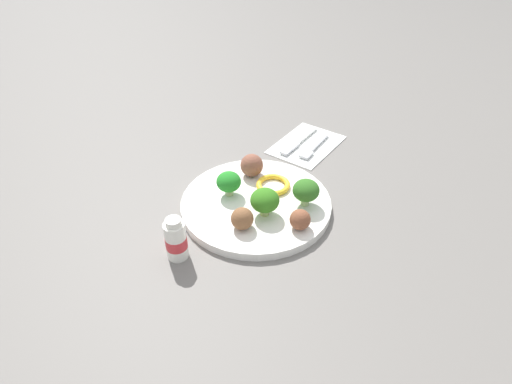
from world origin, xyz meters
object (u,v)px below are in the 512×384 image
at_px(fork, 312,146).
at_px(yogurt_bottle, 176,240).
at_px(plate, 256,204).
at_px(meatball_front_left, 242,219).
at_px(meatball_center, 300,220).
at_px(broccoli_floret_front_right, 306,191).
at_px(knife, 298,141).
at_px(broccoli_floret_far_rim, 265,201).
at_px(broccoli_floret_back_right, 229,182).
at_px(pepper_ring_center, 273,185).
at_px(napkin, 306,144).
at_px(meatball_near_rim, 252,165).

height_order(fork, yogurt_bottle, yogurt_bottle).
distance_m(plate, meatball_front_left, 0.08).
height_order(meatball_center, meatball_front_left, meatball_front_left).
bearing_deg(broccoli_floret_front_right, knife, -149.27).
xyz_separation_m(broccoli_floret_far_rim, broccoli_floret_back_right, (-0.01, -0.09, -0.00)).
xyz_separation_m(plate, broccoli_floret_far_rim, (0.02, 0.03, 0.04)).
height_order(pepper_ring_center, fork, pepper_ring_center).
bearing_deg(meatball_front_left, napkin, -172.66).
height_order(plate, napkin, plate).
bearing_deg(broccoli_floret_far_rim, fork, -171.87).
height_order(plate, meatball_center, meatball_center).
height_order(napkin, knife, knife).
xyz_separation_m(broccoli_floret_far_rim, meatball_front_left, (0.05, -0.01, -0.01)).
bearing_deg(yogurt_bottle, broccoli_floret_front_right, 150.16).
height_order(meatball_center, fork, meatball_center).
bearing_deg(knife, broccoli_floret_far_rim, 15.45).
bearing_deg(broccoli_floret_front_right, broccoli_floret_back_right, -69.78).
distance_m(meatball_near_rim, meatball_front_left, 0.16).
xyz_separation_m(knife, yogurt_bottle, (0.42, -0.00, 0.03)).
bearing_deg(plate, knife, -170.59).
relative_size(plate, broccoli_floret_front_right, 5.39).
relative_size(plate, knife, 1.92).
bearing_deg(broccoli_floret_back_right, meatball_center, 85.67).
relative_size(broccoli_floret_far_rim, knife, 0.36).
distance_m(meatball_center, yogurt_bottle, 0.21).
height_order(plate, yogurt_bottle, yogurt_bottle).
relative_size(broccoli_floret_front_right, knife, 0.36).
relative_size(broccoli_floret_front_right, yogurt_bottle, 0.66).
distance_m(broccoli_floret_back_right, meatball_front_left, 0.10).
distance_m(broccoli_floret_back_right, yogurt_bottle, 0.17).
bearing_deg(broccoli_floret_back_right, knife, 177.19).
xyz_separation_m(pepper_ring_center, yogurt_bottle, (0.23, -0.05, 0.01)).
bearing_deg(yogurt_bottle, pepper_ring_center, 168.55).
height_order(meatball_near_rim, napkin, meatball_near_rim).
bearing_deg(broccoli_floret_far_rim, pepper_ring_center, -159.94).
xyz_separation_m(broccoli_floret_back_right, napkin, (-0.26, 0.03, -0.04)).
height_order(broccoli_floret_front_right, broccoli_floret_back_right, broccoli_floret_front_right).
bearing_deg(yogurt_bottle, fork, 174.99).
relative_size(broccoli_floret_front_right, pepper_ring_center, 0.79).
bearing_deg(fork, broccoli_floret_front_right, 22.95).
xyz_separation_m(meatball_center, napkin, (-0.27, -0.13, -0.03)).
bearing_deg(plate, yogurt_bottle, -13.12).
height_order(broccoli_floret_back_right, meatball_near_rim, broccoli_floret_back_right).
xyz_separation_m(plate, napkin, (-0.25, -0.02, -0.01)).
bearing_deg(napkin, pepper_ring_center, 7.97).
relative_size(meatball_center, pepper_ring_center, 0.55).
xyz_separation_m(broccoli_floret_front_right, knife, (-0.21, -0.12, -0.04)).
relative_size(broccoli_floret_far_rim, pepper_ring_center, 0.79).
bearing_deg(plate, meatball_near_rim, -141.85).
distance_m(broccoli_floret_back_right, napkin, 0.27).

